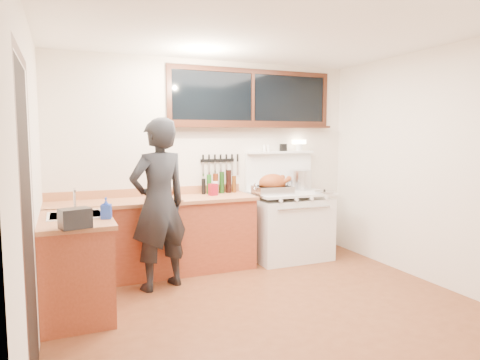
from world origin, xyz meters
name	(u,v)px	position (x,y,z in m)	size (l,w,h in m)	color
ground_plane	(269,309)	(0.00, 0.00, -0.01)	(4.00, 3.50, 0.02)	#5F2F19
room_shell	(271,135)	(0.00, 0.00, 1.65)	(4.10, 3.60, 2.65)	beige
counter_back	(154,236)	(-0.80, 1.45, 0.45)	(2.44, 0.64, 1.00)	maroon
counter_left	(76,265)	(-1.70, 0.62, 0.45)	(0.64, 1.09, 0.90)	maroon
sink_unit	(76,221)	(-1.68, 0.70, 0.85)	(0.50, 0.45, 0.37)	white
vintage_stove	(289,224)	(1.00, 1.41, 0.47)	(1.02, 0.74, 1.58)	white
back_window	(253,104)	(0.60, 1.72, 2.06)	(2.32, 0.13, 0.77)	black
left_doorway	(29,224)	(-1.99, -0.55, 1.09)	(0.02, 1.04, 2.17)	black
knife_strip	(219,161)	(0.12, 1.73, 1.31)	(0.52, 0.03, 0.28)	black
man	(159,204)	(-0.84, 0.95, 0.92)	(0.78, 0.63, 1.83)	black
soap_bottle	(106,208)	(-1.43, 0.43, 1.00)	(0.11, 0.11, 0.19)	blue
toaster	(75,218)	(-1.70, 0.12, 0.98)	(0.27, 0.22, 0.16)	black
cutting_board	(164,196)	(-0.71, 1.31, 0.95)	(0.45, 0.35, 0.14)	#AE6C45
roast_turkey	(273,186)	(0.71, 1.33, 1.00)	(0.51, 0.38, 0.26)	silver
stockpot	(301,180)	(1.24, 1.53, 1.04)	(0.35, 0.35, 0.27)	silver
saucepan	(280,184)	(1.01, 1.70, 0.97)	(0.21, 0.31, 0.13)	silver
pot_lid	(324,192)	(1.37, 1.15, 0.91)	(0.31, 0.31, 0.04)	silver
coffee_tin	(213,190)	(-0.05, 1.47, 0.97)	(0.12, 0.10, 0.15)	maroon
pitcher	(215,188)	(0.01, 1.60, 0.98)	(0.10, 0.10, 0.16)	white
bottle_cluster	(220,183)	(0.10, 1.63, 1.03)	(0.47, 0.07, 0.30)	black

